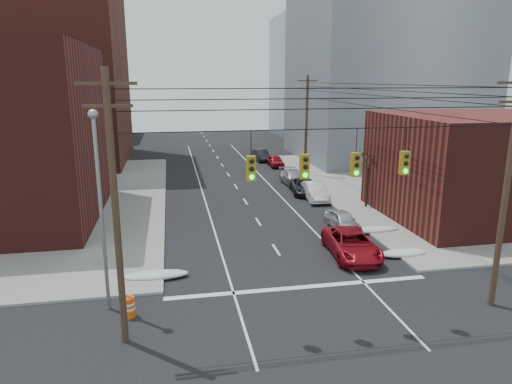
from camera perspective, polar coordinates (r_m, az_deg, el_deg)
name	(u,v)px	position (r m, az deg, el deg)	size (l,w,h in m)	color
ground	(347,361)	(19.04, 11.29, -20.01)	(160.00, 160.00, 0.00)	black
sidewalk_ne	(493,181)	(54.26, 27.49, 1.20)	(40.00, 40.00, 0.15)	gray
building_brick_tall	(18,42)	(65.15, -27.59, 16.32)	(24.00, 20.00, 30.00)	maroon
building_brick_far	(58,105)	(90.82, -23.54, 9.91)	(22.00, 18.00, 12.00)	#521D18
building_office	(384,64)	(65.06, 15.69, 15.13)	(22.00, 20.00, 25.00)	gray
building_glass	(331,77)	(89.81, 9.34, 14.02)	(20.00, 18.00, 22.00)	gray
building_storefront	(493,167)	(39.58, 27.47, 2.82)	(16.00, 12.00, 8.00)	#521D18
utility_pole_left	(115,207)	(18.31, -17.18, -1.78)	(2.20, 0.28, 11.00)	#473323
utility_pole_right	(506,188)	(23.44, 28.82, 0.45)	(2.20, 0.28, 11.00)	#473323
utility_pole_far	(307,124)	(50.98, 6.34, 8.47)	(2.20, 0.28, 11.00)	#473323
traffic_signals	(330,164)	(18.95, 9.27, 3.47)	(17.00, 0.42, 2.02)	black
street_light	(100,195)	(21.39, -18.94, -0.38)	(0.44, 0.44, 9.32)	gray
bare_tree	(367,181)	(38.90, 13.72, 1.30)	(2.09, 2.20, 4.93)	black
snow_nw	(156,275)	(25.74, -12.38, -10.10)	(3.50, 1.08, 0.42)	silver
snow_ne	(403,253)	(29.54, 17.92, -7.27)	(3.00, 1.08, 0.42)	silver
snow_east_far	(372,230)	(33.31, 14.27, -4.61)	(4.00, 1.08, 0.42)	silver
red_pickup	(351,244)	(28.58, 11.84, -6.38)	(2.58, 5.61, 1.56)	maroon
parked_car_a	(343,220)	(33.51, 10.78, -3.48)	(1.58, 3.92, 1.34)	silver
parked_car_b	(315,191)	(41.21, 7.38, 0.09)	(1.66, 4.76, 1.57)	silver
parked_car_c	(304,186)	(43.43, 5.99, 0.71)	(2.27, 4.91, 1.37)	black
parked_car_d	(294,178)	(46.82, 4.76, 1.78)	(2.09, 5.13, 1.49)	#ACABB0
parked_car_e	(276,161)	(56.71, 2.45, 3.89)	(1.65, 4.09, 1.39)	maroon
parked_car_f	(261,155)	(60.85, 0.65, 4.63)	(1.57, 4.49, 1.48)	black
lot_car_a	(61,204)	(39.81, -23.23, -1.38)	(1.42, 4.08, 1.34)	white
lot_car_b	(77,184)	(46.35, -21.43, 0.89)	(2.40, 5.20, 1.44)	silver
lot_car_c	(6,215)	(38.28, -28.77, -2.58)	(1.85, 4.55, 1.32)	black
lot_car_d	(54,197)	(42.38, -23.92, -0.63)	(1.49, 3.69, 1.26)	#A9A9AE
construction_barrel	(129,307)	(22.12, -15.61, -13.65)	(0.57, 0.57, 0.97)	#EF520C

